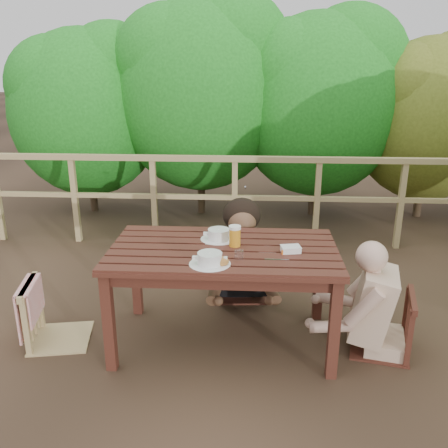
# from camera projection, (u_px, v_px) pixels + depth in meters

# --- Properties ---
(ground) EXTENTS (60.00, 60.00, 0.00)m
(ground) POSITION_uv_depth(u_px,v_px,m) (224.00, 341.00, 3.57)
(ground) COLOR #463121
(ground) RESTS_ON ground
(table) EXTENTS (1.58, 0.89, 0.73)m
(table) POSITION_uv_depth(u_px,v_px,m) (224.00, 297.00, 3.46)
(table) COLOR #3C1B13
(table) RESTS_ON ground
(chair_left) EXTENTS (0.51, 0.51, 0.88)m
(chair_left) POSITION_uv_depth(u_px,v_px,m) (55.00, 286.00, 3.45)
(chair_left) COLOR tan
(chair_left) RESTS_ON ground
(chair_far) EXTENTS (0.53, 0.53, 1.00)m
(chair_far) POSITION_uv_depth(u_px,v_px,m) (240.00, 241.00, 4.16)
(chair_far) COLOR #3C1B13
(chair_far) RESTS_ON ground
(chair_right) EXTENTS (0.50, 0.50, 0.84)m
(chair_right) POSITION_uv_depth(u_px,v_px,m) (385.00, 296.00, 3.34)
(chair_right) COLOR #3C1B13
(chair_right) RESTS_ON ground
(woman) EXTENTS (0.62, 0.74, 1.40)m
(woman) POSITION_uv_depth(u_px,v_px,m) (241.00, 218.00, 4.11)
(woman) COLOR black
(woman) RESTS_ON ground
(diner_right) EXTENTS (0.76, 0.67, 1.33)m
(diner_right) POSITION_uv_depth(u_px,v_px,m) (393.00, 264.00, 3.26)
(diner_right) COLOR tan
(diner_right) RESTS_ON ground
(railing) EXTENTS (5.60, 0.10, 1.01)m
(railing) POSITION_uv_depth(u_px,v_px,m) (235.00, 201.00, 5.30)
(railing) COLOR tan
(railing) RESTS_ON ground
(hedge_row) EXTENTS (6.60, 1.60, 3.80)m
(hedge_row) POSITION_uv_depth(u_px,v_px,m) (271.00, 67.00, 5.97)
(hedge_row) COLOR #1B6D1A
(hedge_row) RESTS_ON ground
(soup_near) EXTENTS (0.27, 0.27, 0.09)m
(soup_near) POSITION_uv_depth(u_px,v_px,m) (210.00, 259.00, 3.06)
(soup_near) COLOR white
(soup_near) RESTS_ON table
(soup_far) EXTENTS (0.27, 0.27, 0.09)m
(soup_far) POSITION_uv_depth(u_px,v_px,m) (219.00, 235.00, 3.49)
(soup_far) COLOR white
(soup_far) RESTS_ON table
(bread_roll) EXTENTS (0.11, 0.09, 0.07)m
(bread_roll) POSITION_uv_depth(u_px,v_px,m) (220.00, 261.00, 3.06)
(bread_roll) COLOR #AA713C
(bread_roll) RESTS_ON table
(beer_glass) EXTENTS (0.08, 0.08, 0.16)m
(beer_glass) POSITION_uv_depth(u_px,v_px,m) (235.00, 237.00, 3.34)
(beer_glass) COLOR gold
(beer_glass) RESTS_ON table
(tumbler) EXTENTS (0.06, 0.06, 0.07)m
(tumbler) POSITION_uv_depth(u_px,v_px,m) (239.00, 256.00, 3.14)
(tumbler) COLOR silver
(tumbler) RESTS_ON table
(butter_tub) EXTENTS (0.15, 0.12, 0.06)m
(butter_tub) POSITION_uv_depth(u_px,v_px,m) (291.00, 250.00, 3.25)
(butter_tub) COLOR white
(butter_tub) RESTS_ON table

